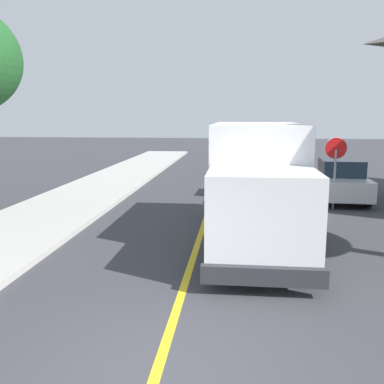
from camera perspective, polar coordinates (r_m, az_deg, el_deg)
name	(u,v)px	position (r m, az deg, el deg)	size (l,w,h in m)	color
ground_plane	(155,378)	(6.21, -4.97, -23.38)	(120.00, 120.00, 0.00)	#38383D
centre_line_yellow	(208,211)	(15.49, 2.14, -2.60)	(0.16, 56.00, 0.01)	gold
box_truck	(257,177)	(11.80, 8.62, 1.96)	(2.40, 7.18, 3.20)	white
parked_car_near	(253,178)	(18.32, 8.17, 1.80)	(1.95, 4.46, 1.67)	#4C564C
parked_car_mid	(250,160)	(25.63, 7.78, 4.18)	(1.90, 4.44, 1.67)	silver
parked_car_far	(250,152)	(31.19, 7.71, 5.24)	(1.96, 4.46, 1.67)	maroon
parked_car_furthest	(251,146)	(37.11, 7.85, 6.02)	(1.82, 4.41, 1.67)	#2D4793
parked_van_across	(340,181)	(18.53, 19.05, 1.44)	(1.96, 4.46, 1.67)	#B7B7BC
stop_sign	(335,159)	(16.48, 18.53, 4.17)	(0.80, 0.10, 2.65)	gray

